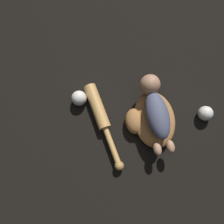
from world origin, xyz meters
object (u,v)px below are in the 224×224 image
(baby_figure, at_px, (156,108))
(baseball_bat, at_px, (101,116))
(baseball, at_px, (79,98))
(baseball_glove, at_px, (151,120))
(baseball_spare, at_px, (205,113))

(baby_figure, bearing_deg, baseball_bat, 80.16)
(baseball, bearing_deg, baseball_bat, -143.25)
(baseball_glove, xyz_separation_m, baseball, (0.19, 0.32, 0.00))
(baby_figure, relative_size, baseball_bat, 0.84)
(baseball_glove, bearing_deg, baseball_bat, 71.68)
(baby_figure, xyz_separation_m, baseball_spare, (-0.07, -0.25, -0.08))
(baseball, xyz_separation_m, baseball_spare, (-0.22, -0.59, -0.00))
(baseball, bearing_deg, baseball_glove, -120.94)
(baseball, bearing_deg, baseball_spare, -110.74)
(baseball_bat, bearing_deg, baseball, 36.75)
(baseball_glove, height_order, baby_figure, baby_figure)
(baby_figure, distance_m, baseball_spare, 0.27)
(baby_figure, xyz_separation_m, baseball, (0.16, 0.34, -0.08))
(baby_figure, height_order, baseball_bat, baby_figure)
(baseball_glove, bearing_deg, baby_figure, -27.75)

